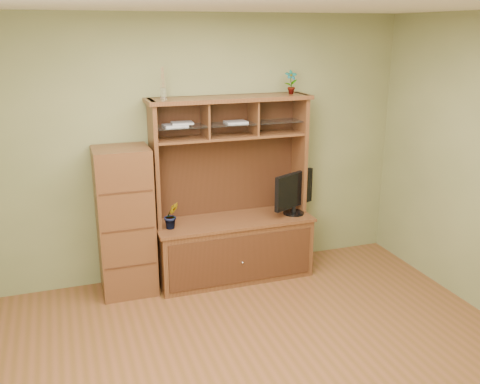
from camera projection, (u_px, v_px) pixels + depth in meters
name	position (u px, v px, depth m)	size (l,w,h in m)	color
room	(271.00, 208.00, 3.72)	(4.54, 4.04, 2.74)	brown
media_hutch	(233.00, 230.00, 5.61)	(1.66, 0.61, 1.90)	#402212
monitor	(294.00, 192.00, 5.63)	(0.53, 0.29, 0.45)	black
orchid_plant	(171.00, 215.00, 5.25)	(0.15, 0.12, 0.27)	#2C6021
top_plant	(291.00, 82.00, 5.45)	(0.13, 0.09, 0.24)	#396F27
reed_diffuser	(163.00, 87.00, 5.03)	(0.06, 0.06, 0.30)	silver
magazines	(197.00, 124.00, 5.24)	(0.85, 0.18, 0.04)	#BAB9BF
side_cabinet	(125.00, 222.00, 5.22)	(0.53, 0.48, 1.47)	#402212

